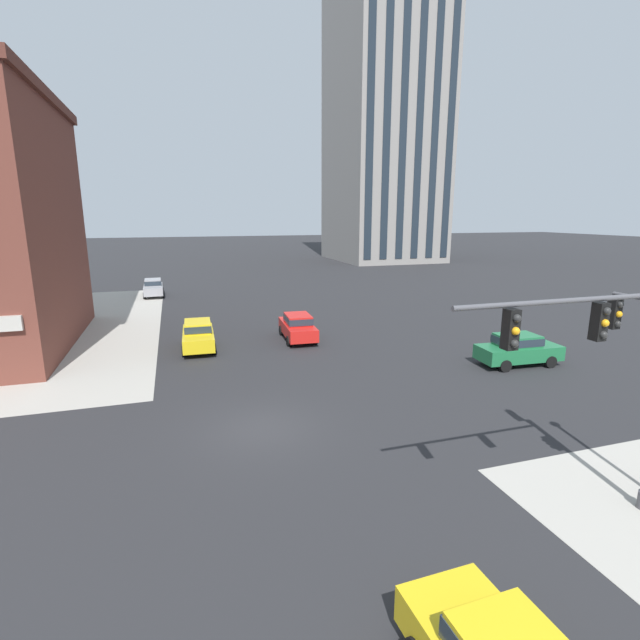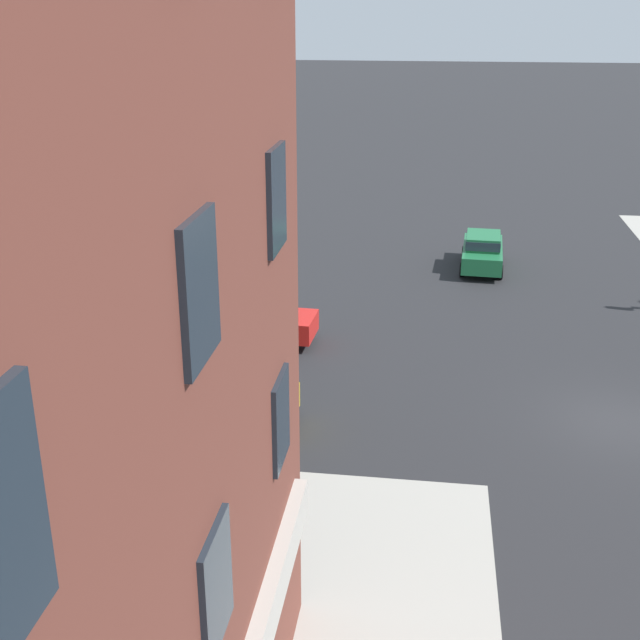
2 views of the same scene
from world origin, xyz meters
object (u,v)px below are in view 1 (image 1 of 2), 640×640
car_main_southbound_far (153,287)px  car_cross_westbound (518,348)px  car_main_northbound_near (298,326)px  car_cross_eastbound (198,334)px  traffic_signal_main (624,362)px

car_main_southbound_far → car_cross_westbound: bearing=-55.9°
car_main_northbound_near → car_main_southbound_far: same height
car_main_southbound_far → car_cross_westbound: same height
car_main_southbound_far → car_cross_westbound: 34.49m
car_main_northbound_near → car_main_southbound_far: (-9.42, 20.08, 0.00)m
car_main_southbound_far → car_cross_eastbound: (3.21, -20.29, 0.00)m
car_main_northbound_near → car_cross_westbound: size_ratio=1.00×
car_main_northbound_near → car_main_southbound_far: bearing=115.1°
traffic_signal_main → car_main_northbound_near: traffic_signal_main is taller
car_main_northbound_near → car_cross_eastbound: size_ratio=1.01×
car_cross_eastbound → traffic_signal_main: bearing=-63.9°
car_main_northbound_near → car_cross_westbound: (9.91, -8.49, 0.00)m
traffic_signal_main → car_cross_eastbound: (-9.52, 19.45, -3.38)m
car_main_southbound_far → car_cross_westbound: size_ratio=0.99×
car_main_northbound_near → car_cross_westbound: 13.05m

